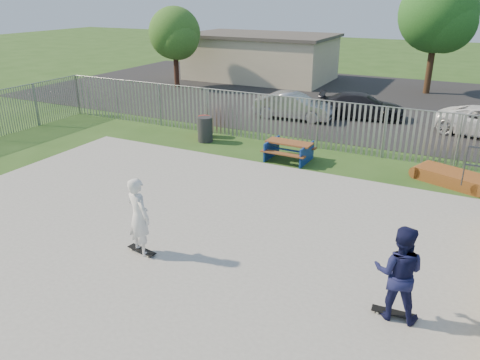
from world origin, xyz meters
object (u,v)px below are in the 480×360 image
at_px(car_dark, 362,106).
at_px(tree_mid, 438,14).
at_px(funbox, 452,178).
at_px(skater_navy, 399,273).
at_px(car_silver, 294,106).
at_px(picnic_table, 289,151).
at_px(tree_left, 175,33).
at_px(skater_white, 139,217).
at_px(trash_bin_grey, 205,129).
at_px(trash_bin_red, 204,126).

height_order(car_dark, tree_mid, tree_mid).
bearing_deg(funbox, skater_navy, -72.57).
distance_m(funbox, car_silver, 9.63).
relative_size(picnic_table, tree_mid, 0.25).
bearing_deg(tree_left, tree_mid, 19.35).
bearing_deg(skater_white, tree_mid, -79.41).
distance_m(car_silver, car_dark, 3.45).
xyz_separation_m(car_silver, skater_white, (1.55, -14.14, 0.44)).
distance_m(tree_left, skater_navy, 25.44).
height_order(car_dark, skater_navy, skater_navy).
relative_size(picnic_table, trash_bin_grey, 1.67).
distance_m(trash_bin_red, car_silver, 5.25).
bearing_deg(car_silver, funbox, -129.25).
bearing_deg(car_silver, skater_white, -177.00).
bearing_deg(tree_mid, tree_left, -160.65).
xyz_separation_m(funbox, car_silver, (-7.79, 5.65, 0.46)).
relative_size(tree_left, skater_white, 2.70).
height_order(car_silver, car_dark, car_silver).
distance_m(tree_left, tree_mid, 16.24).
bearing_deg(trash_bin_red, car_dark, 49.63).
height_order(trash_bin_red, car_dark, car_dark).
xyz_separation_m(tree_left, tree_mid, (15.27, 5.36, 1.28)).
bearing_deg(skater_white, trash_bin_red, -48.22).
relative_size(picnic_table, tree_left, 0.34).
bearing_deg(picnic_table, skater_navy, -54.64).
bearing_deg(car_dark, skater_white, 162.35).
relative_size(car_silver, tree_mid, 0.56).
relative_size(car_silver, car_dark, 0.92).
bearing_deg(trash_bin_grey, skater_navy, -42.44).
xyz_separation_m(skater_navy, skater_white, (-5.79, -0.32, 0.00)).
bearing_deg(trash_bin_grey, tree_left, 129.55).
xyz_separation_m(trash_bin_red, car_dark, (5.40, 6.35, 0.19)).
relative_size(funbox, car_dark, 0.55).
distance_m(car_silver, skater_navy, 15.65).
bearing_deg(tree_left, car_silver, -24.21).
bearing_deg(skater_navy, skater_white, -0.51).
bearing_deg(trash_bin_grey, trash_bin_red, 123.45).
height_order(car_silver, skater_white, skater_white).
relative_size(trash_bin_grey, tree_mid, 0.15).
relative_size(tree_mid, skater_navy, 3.69).
bearing_deg(skater_navy, tree_mid, -88.39).
bearing_deg(skater_navy, car_dark, -78.00).
xyz_separation_m(trash_bin_grey, tree_left, (-8.12, 9.84, 2.95)).
relative_size(car_silver, tree_left, 0.76).
distance_m(trash_bin_grey, car_dark, 8.58).
relative_size(picnic_table, skater_navy, 0.93).
height_order(trash_bin_red, skater_white, skater_white).
relative_size(trash_bin_red, skater_navy, 0.48).
xyz_separation_m(car_dark, tree_mid, (2.16, 8.22, 4.11)).
bearing_deg(skater_navy, trash_bin_grey, -46.07).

